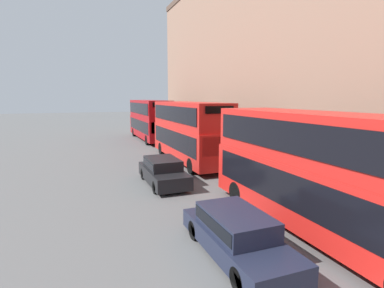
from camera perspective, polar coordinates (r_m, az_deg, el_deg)
The scene contains 6 objects.
bus_leading at distance 11.07m, azimuth 23.77°, elevation -4.43°, with size 2.59×10.72×4.24m.
bus_second_in_queue at distance 22.08m, azimuth -0.64°, elevation 2.84°, with size 2.59×10.24×4.41m.
bus_third_in_queue at distance 34.02m, azimuth -8.08°, elevation 4.89°, with size 2.59×10.57×4.43m.
car_dark_sedan at distance 9.47m, azimuth 8.46°, elevation -16.37°, with size 1.78×4.65×1.36m.
car_hatchback at distance 16.60m, azimuth -5.54°, elevation -5.08°, with size 1.82×4.49×1.44m.
pedestrian at distance 18.23m, azimuth 14.60°, elevation -3.80°, with size 0.36×0.36×1.81m.
Camera 1 is at (-6.11, -2.11, 4.74)m, focal length 28.00 mm.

